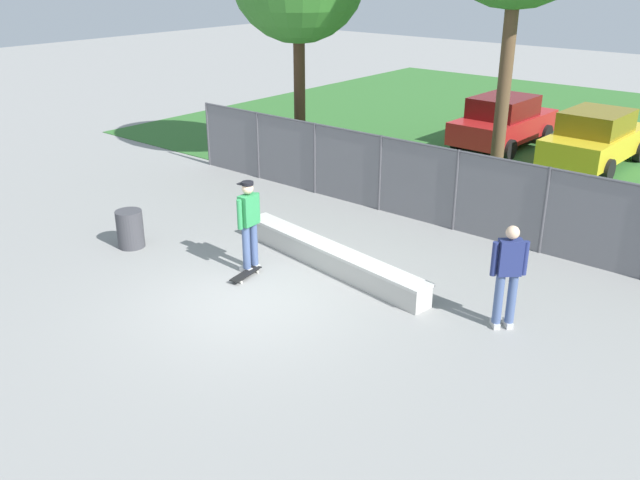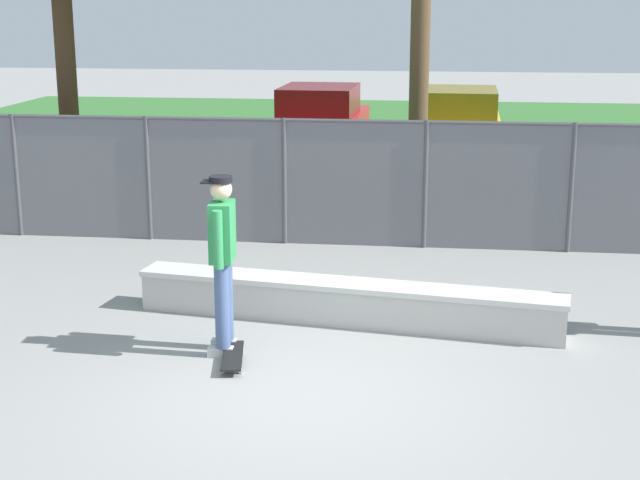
# 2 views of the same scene
# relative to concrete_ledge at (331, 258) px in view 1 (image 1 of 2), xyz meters

# --- Properties ---
(ground_plane) EXTENTS (80.00, 80.00, 0.00)m
(ground_plane) POSITION_rel_concrete_ledge_xyz_m (-0.22, -1.97, -0.24)
(ground_plane) COLOR gray
(grass_strip) EXTENTS (26.36, 20.00, 0.02)m
(grass_strip) POSITION_rel_concrete_ledge_xyz_m (-0.22, 13.71, -0.23)
(grass_strip) COLOR #336B2D
(grass_strip) RESTS_ON ground
(concrete_ledge) EXTENTS (4.85, 1.19, 0.47)m
(concrete_ledge) POSITION_rel_concrete_ledge_xyz_m (0.00, 0.00, 0.00)
(concrete_ledge) COLOR #B7B5AD
(concrete_ledge) RESTS_ON ground
(skateboarder) EXTENTS (0.32, 0.60, 1.84)m
(skateboarder) POSITION_rel_concrete_ledge_xyz_m (-1.15, -1.09, 0.79)
(skateboarder) COLOR beige
(skateboarder) RESTS_ON ground
(skateboard) EXTENTS (0.33, 0.82, 0.09)m
(skateboard) POSITION_rel_concrete_ledge_xyz_m (-1.01, -1.37, -0.16)
(skateboard) COLOR black
(skateboard) RESTS_ON ground
(chainlink_fence) EXTENTS (14.43, 0.07, 1.86)m
(chainlink_fence) POSITION_rel_concrete_ledge_xyz_m (-0.22, 3.41, 0.77)
(chainlink_fence) COLOR #4C4C51
(chainlink_fence) RESTS_ON ground
(car_red) EXTENTS (2.12, 4.25, 1.66)m
(car_red) POSITION_rel_concrete_ledge_xyz_m (-1.63, 10.90, 0.60)
(car_red) COLOR #B21E1E
(car_red) RESTS_ON ground
(car_yellow) EXTENTS (2.12, 4.25, 1.66)m
(car_yellow) POSITION_rel_concrete_ledge_xyz_m (1.42, 10.60, 0.60)
(car_yellow) COLOR gold
(car_yellow) RESTS_ON ground
(bystander) EXTENTS (0.46, 0.45, 1.82)m
(bystander) POSITION_rel_concrete_ledge_xyz_m (3.66, 0.02, 0.77)
(bystander) COLOR beige
(bystander) RESTS_ON ground
(trash_bin) EXTENTS (0.56, 0.56, 0.81)m
(trash_bin) POSITION_rel_concrete_ledge_xyz_m (-3.98, -1.86, 0.17)
(trash_bin) COLOR #3F3F44
(trash_bin) RESTS_ON ground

